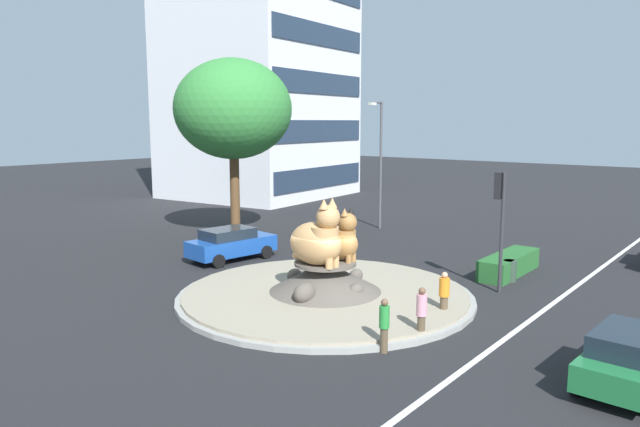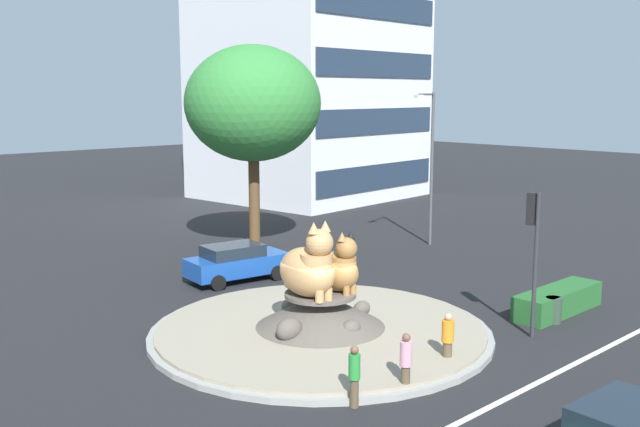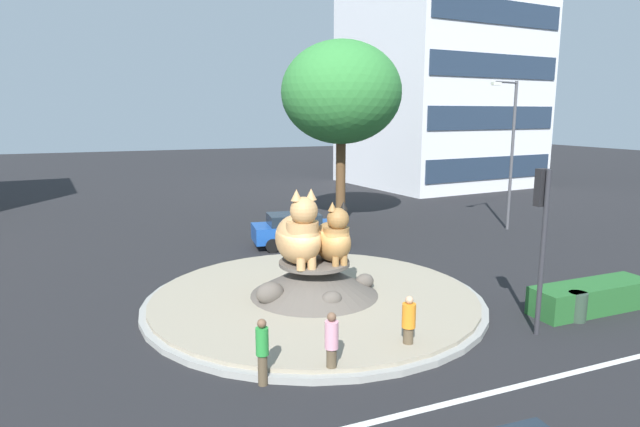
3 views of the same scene
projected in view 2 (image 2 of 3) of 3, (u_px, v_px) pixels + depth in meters
ground_plane at (320, 335)px, 24.10m from camera, size 160.00×160.00×0.00m
lane_centreline at (504, 399)px, 19.01m from camera, size 112.00×0.20×0.01m
roundabout_island at (320, 323)px, 24.02m from camera, size 11.28×11.28×1.44m
cat_statue_calico at (310, 269)px, 23.25m from camera, size 1.55×2.46×2.54m
cat_statue_tabby at (338, 269)px, 23.96m from camera, size 1.28×2.03×2.07m
traffic_light_mast at (533, 237)px, 23.41m from camera, size 0.32×0.46×4.77m
clipped_hedge_strip at (558, 301)px, 26.42m from camera, size 4.34×1.20×0.90m
broadleaf_tree_behind_island at (253, 104)px, 35.43m from camera, size 6.66×6.66×10.23m
streetlight_arm at (430, 159)px, 37.47m from camera, size 2.10×0.71×7.93m
pedestrian_green_shirt at (354, 374)px, 18.42m from camera, size 0.30×0.30×1.63m
pedestrian_orange_shirt at (448, 338)px, 21.22m from camera, size 0.36×0.36×1.60m
pedestrian_pink_shirt at (406, 362)px, 19.26m from camera, size 0.33×0.33×1.67m
sedan_on_far_lane at (236, 262)px, 30.84m from camera, size 4.49×2.44×1.59m
litter_bin at (553, 310)px, 25.31m from camera, size 0.56×0.56×0.90m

